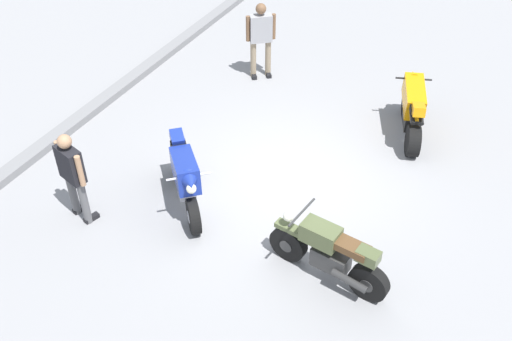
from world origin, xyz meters
TOP-DOWN VIEW (x-y plane):
  - ground_plane at (0.00, 0.00)m, footprint 40.00×40.00m
  - curb_edge at (0.00, 4.60)m, footprint 14.00×0.30m
  - motorcycle_blue_sportbike at (-1.23, 1.30)m, footprint 1.58×1.44m
  - motorcycle_olive_vintage at (-1.71, -1.43)m, footprint 0.75×1.95m
  - motorcycle_orange_sportbike at (2.52, -1.53)m, footprint 1.90×0.93m
  - person_in_gray_shirt at (3.29, 2.12)m, footprint 0.52×0.58m
  - person_in_black_shirt at (-2.30, 2.69)m, footprint 0.42×0.65m

SIDE VIEW (x-z plane):
  - ground_plane at x=0.00m, z-range 0.00..0.00m
  - curb_edge at x=0.00m, z-range 0.00..0.15m
  - motorcycle_olive_vintage at x=-1.71m, z-range -0.05..1.02m
  - motorcycle_blue_sportbike at x=-1.23m, z-range 0.02..1.17m
  - motorcycle_orange_sportbike at x=2.52m, z-range 0.02..1.17m
  - person_in_black_shirt at x=-2.30m, z-range 0.12..1.79m
  - person_in_gray_shirt at x=3.29m, z-range 0.13..1.86m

